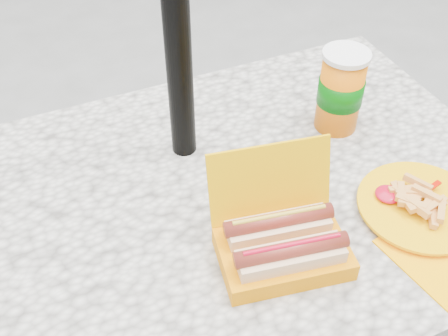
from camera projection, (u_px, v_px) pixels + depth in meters
name	position (u px, v px, depth m)	size (l,w,h in m)	color
picnic_table	(215.00, 236.00, 1.14)	(1.20, 0.80, 0.75)	beige
hotdog_box	(282.00, 242.00, 0.94)	(0.24, 0.21, 0.17)	#EDA900
fries_plate	(421.00, 209.00, 1.03)	(0.24, 0.32, 0.05)	#FFA600
soda_cup	(341.00, 91.00, 1.17)	(0.10, 0.10, 0.18)	orange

